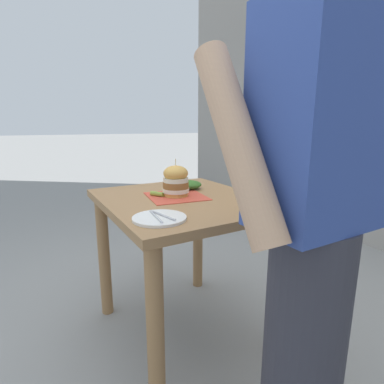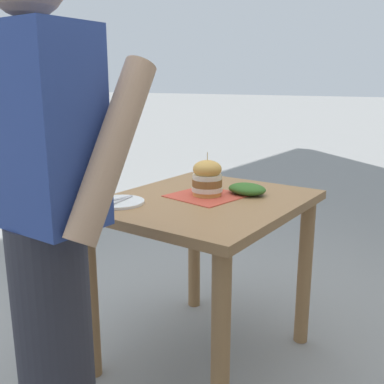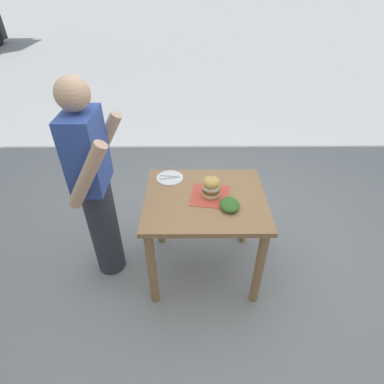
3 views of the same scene
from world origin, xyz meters
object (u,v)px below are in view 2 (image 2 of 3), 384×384
patio_table (205,231)px  sandwich (207,178)px  pickle_spear (196,188)px  side_plate_with_forks (119,202)px  diner_across_table (47,227)px  side_salad (247,189)px

patio_table → sandwich: size_ratio=4.68×
pickle_spear → side_plate_with_forks: size_ratio=0.35×
diner_across_table → pickle_spear: bearing=-84.8°
sandwich → side_salad: (-0.14, -0.13, -0.06)m
patio_table → pickle_spear: pickle_spear is taller
sandwich → side_salad: bearing=-137.4°
side_salad → sandwich: bearing=42.6°
sandwich → side_salad: size_ratio=1.10×
sandwich → pickle_spear: sandwich is taller
sandwich → pickle_spear: 0.12m
patio_table → sandwich: sandwich is taller
patio_table → sandwich: bearing=-69.5°
sandwich → patio_table: bearing=110.5°
sandwich → side_plate_with_forks: (0.24, 0.33, -0.08)m
patio_table → pickle_spear: (0.11, -0.08, 0.17)m
pickle_spear → side_plate_with_forks: 0.40m
sandwich → side_plate_with_forks: bearing=53.7°
patio_table → diner_across_table: diner_across_table is taller
pickle_spear → side_salad: side_salad is taller
side_plate_with_forks → diner_across_table: (-0.23, 0.54, 0.08)m
patio_table → side_salad: side_salad is taller
side_plate_with_forks → side_salad: 0.59m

